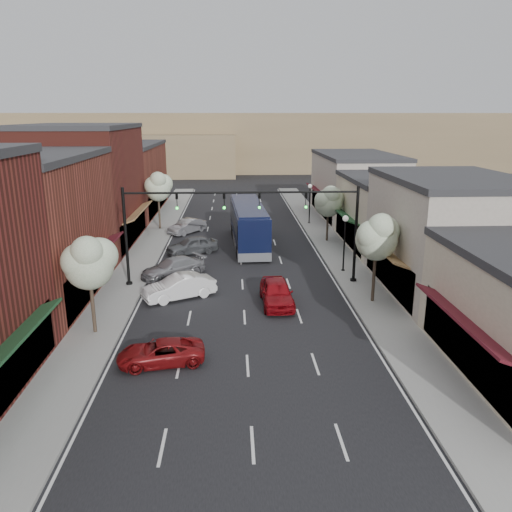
{
  "coord_description": "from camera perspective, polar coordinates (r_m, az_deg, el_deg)",
  "views": [
    {
      "loc": [
        -0.61,
        -25.74,
        11.69
      ],
      "look_at": [
        0.96,
        7.64,
        2.2
      ],
      "focal_mm": 35.0,
      "sensor_mm": 36.0,
      "label": 1
    }
  ],
  "objects": [
    {
      "name": "parked_car_d",
      "position": [
        43.63,
        -7.32,
        1.22
      ],
      "size": [
        4.83,
        3.54,
        1.53
      ],
      "primitive_type": "imported",
      "rotation": [
        0.0,
        0.0,
        -1.13
      ],
      "color": "#54585B",
      "rests_on": "ground"
    },
    {
      "name": "signal_mast_right",
      "position": [
        35.03,
        7.63,
        4.07
      ],
      "size": [
        8.22,
        0.46,
        7.0
      ],
      "color": "black",
      "rests_on": "ground"
    },
    {
      "name": "bldg_right_midnear",
      "position": [
        35.68,
        21.08,
        2.18
      ],
      "size": [
        9.14,
        12.1,
        7.9
      ],
      "color": "#B9AC9E",
      "rests_on": "ground"
    },
    {
      "name": "signal_mast_left",
      "position": [
        34.83,
        -10.93,
        3.86
      ],
      "size": [
        8.22,
        0.46,
        7.0
      ],
      "color": "black",
      "rests_on": "ground"
    },
    {
      "name": "bldg_left_midnear",
      "position": [
        35.25,
        -25.39,
        2.8
      ],
      "size": [
        10.14,
        14.1,
        9.4
      ],
      "color": "brown",
      "rests_on": "ground"
    },
    {
      "name": "lamp_post_near",
      "position": [
        38.2,
        10.11,
        2.47
      ],
      "size": [
        0.44,
        0.44,
        4.44
      ],
      "color": "black",
      "rests_on": "ground"
    },
    {
      "name": "red_hatchback",
      "position": [
        31.76,
        2.37,
        -4.18
      ],
      "size": [
        2.09,
        4.88,
        1.64
      ],
      "primitive_type": "imported",
      "rotation": [
        0.0,
        0.0,
        0.03
      ],
      "color": "maroon",
      "rests_on": "ground"
    },
    {
      "name": "coach_bus",
      "position": [
        45.94,
        -0.87,
        3.67
      ],
      "size": [
        3.37,
        12.67,
        3.84
      ],
      "rotation": [
        0.0,
        0.0,
        0.05
      ],
      "color": "black",
      "rests_on": "ground"
    },
    {
      "name": "sidewalk_left",
      "position": [
        46.4,
        -12.27,
        0.99
      ],
      "size": [
        2.8,
        73.0,
        0.15
      ],
      "primitive_type": "cube",
      "color": "gray",
      "rests_on": "ground"
    },
    {
      "name": "parked_car_c",
      "position": [
        37.57,
        -9.46,
        -1.34
      ],
      "size": [
        5.22,
        4.54,
        1.44
      ],
      "primitive_type": "imported",
      "rotation": [
        0.0,
        0.0,
        -0.95
      ],
      "color": "#949499",
      "rests_on": "ground"
    },
    {
      "name": "curb_left",
      "position": [
        46.18,
        -10.56,
        1.02
      ],
      "size": [
        0.25,
        73.0,
        0.17
      ],
      "primitive_type": "cube",
      "color": "gray",
      "rests_on": "ground"
    },
    {
      "name": "tree_right_far",
      "position": [
        47.19,
        8.34,
        6.3
      ],
      "size": [
        2.85,
        2.65,
        5.43
      ],
      "color": "#47382B",
      "rests_on": "ground"
    },
    {
      "name": "ground",
      "position": [
        28.28,
        -1.22,
        -8.57
      ],
      "size": [
        160.0,
        160.0,
        0.0
      ],
      "primitive_type": "plane",
      "color": "black",
      "rests_on": "ground"
    },
    {
      "name": "parked_car_b",
      "position": [
        33.2,
        -8.76,
        -3.52
      ],
      "size": [
        4.99,
        3.62,
        1.57
      ],
      "primitive_type": "imported",
      "rotation": [
        0.0,
        0.0,
        -1.1
      ],
      "color": "white",
      "rests_on": "ground"
    },
    {
      "name": "parked_car_a",
      "position": [
        25.04,
        -10.83,
        -10.78
      ],
      "size": [
        4.48,
        2.62,
        1.17
      ],
      "primitive_type": "imported",
      "rotation": [
        0.0,
        0.0,
        -1.4
      ],
      "color": "maroon",
      "rests_on": "ground"
    },
    {
      "name": "tree_left_near",
      "position": [
        27.82,
        -18.53,
        -0.57
      ],
      "size": [
        2.85,
        2.65,
        5.69
      ],
      "color": "#47382B",
      "rests_on": "ground"
    },
    {
      "name": "hill_near",
      "position": [
        106.84,
        -16.19,
        11.12
      ],
      "size": [
        50.0,
        20.0,
        8.0
      ],
      "primitive_type": "cube",
      "color": "#7A6647",
      "rests_on": "ground"
    },
    {
      "name": "hill_far",
      "position": [
        115.88,
        -2.45,
        13.03
      ],
      "size": [
        120.0,
        30.0,
        12.0
      ],
      "primitive_type": "cube",
      "color": "#7A6647",
      "rests_on": "ground"
    },
    {
      "name": "bldg_right_far",
      "position": [
        60.03,
        11.24,
        7.87
      ],
      "size": [
        9.14,
        16.1,
        7.4
      ],
      "color": "#B9AC9E",
      "rests_on": "ground"
    },
    {
      "name": "bldg_left_far",
      "position": [
        63.67,
        -15.19,
        8.52
      ],
      "size": [
        10.14,
        18.1,
        8.4
      ],
      "color": "brown",
      "rests_on": "ground"
    },
    {
      "name": "sidewalk_right",
      "position": [
        46.62,
        8.54,
        1.25
      ],
      "size": [
        2.8,
        73.0,
        0.15
      ],
      "primitive_type": "cube",
      "color": "gray",
      "rests_on": "ground"
    },
    {
      "name": "parked_car_e",
      "position": [
        51.37,
        -7.87,
        3.38
      ],
      "size": [
        3.91,
        4.43,
        1.45
      ],
      "primitive_type": "imported",
      "rotation": [
        0.0,
        0.0,
        -0.66
      ],
      "color": "#96969B",
      "rests_on": "ground"
    },
    {
      "name": "tree_left_far",
      "position": [
        52.72,
        -11.11,
        7.84
      ],
      "size": [
        2.85,
        2.65,
        6.13
      ],
      "color": "#47382B",
      "rests_on": "ground"
    },
    {
      "name": "tree_right_near",
      "position": [
        31.84,
        13.74,
        2.25
      ],
      "size": [
        2.85,
        2.65,
        5.95
      ],
      "color": "#47382B",
      "rests_on": "ground"
    },
    {
      "name": "bldg_right_midfar",
      "position": [
        46.8,
        15.22,
        4.81
      ],
      "size": [
        9.14,
        12.1,
        6.4
      ],
      "color": "beige",
      "rests_on": "ground"
    },
    {
      "name": "lamp_post_far",
      "position": [
        55.08,
        6.17,
        6.69
      ],
      "size": [
        0.44,
        0.44,
        4.44
      ],
      "color": "black",
      "rests_on": "ground"
    },
    {
      "name": "curb_right",
      "position": [
        46.37,
        6.85,
        1.23
      ],
      "size": [
        0.25,
        73.0,
        0.17
      ],
      "primitive_type": "cube",
      "color": "gray",
      "rests_on": "ground"
    },
    {
      "name": "bldg_left_midfar",
      "position": [
        48.14,
        -19.28,
        7.47
      ],
      "size": [
        10.14,
        14.1,
        10.9
      ],
      "color": "maroon",
      "rests_on": "ground"
    }
  ]
}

